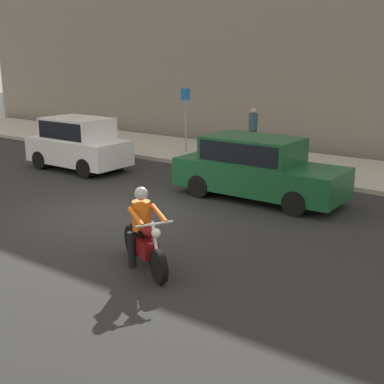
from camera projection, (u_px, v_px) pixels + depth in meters
ground_plane at (111, 215)px, 12.74m from camera, size 80.00×80.00×0.00m
sidewalk_slab at (264, 161)px, 18.97m from camera, size 40.00×4.40×0.14m
building_facade at (309, 31)px, 20.40m from camera, size 40.00×1.40×9.58m
motorcycle_with_rider_orange_stripe at (144, 236)px, 9.43m from camera, size 1.84×1.11×1.55m
parked_hatchback_white at (78, 143)px, 17.61m from camera, size 3.65×1.76×1.80m
parked_sedan_forest_green at (257, 168)px, 13.98m from camera, size 4.68×1.82×1.72m
street_sign_post at (186, 113)px, 19.93m from camera, size 0.44×0.08×2.51m
pedestrian_bystander at (253, 127)px, 19.82m from camera, size 0.34×0.34×1.76m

